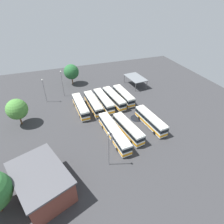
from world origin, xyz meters
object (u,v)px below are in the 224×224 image
at_px(bus_row0_slot0, 151,120).
at_px(bus_row1_slot2, 104,100).
at_px(lamp_post_near_entrance, 44,90).
at_px(bus_row1_slot0, 124,96).
at_px(lamp_post_far_corner, 109,148).
at_px(bus_row1_slot1, 114,98).
at_px(bus_row1_slot4, 81,106).
at_px(lamp_post_by_building, 62,83).
at_px(bus_row1_slot3, 93,103).
at_px(maintenance_shelter, 136,78).
at_px(bus_row0_slot2, 128,128).
at_px(bus_row0_slot3, 114,132).
at_px(depot_building, 42,182).
at_px(tree_northwest, 17,109).
at_px(tree_west_edge, 71,72).

bearing_deg(bus_row0_slot0, bus_row1_slot2, 31.68).
height_order(bus_row0_slot0, lamp_post_near_entrance, lamp_post_near_entrance).
relative_size(bus_row1_slot0, lamp_post_far_corner, 1.29).
distance_m(bus_row0_slot0, bus_row1_slot1, 16.39).
distance_m(bus_row1_slot4, lamp_post_by_building, 13.02).
xyz_separation_m(bus_row1_slot1, bus_row1_slot3, (-0.97, 7.55, -0.00)).
relative_size(maintenance_shelter, lamp_post_far_corner, 1.08).
xyz_separation_m(bus_row0_slot2, bus_row0_slot3, (-0.30, 4.17, 0.00)).
bearing_deg(depot_building, bus_row0_slot3, -60.78).
bearing_deg(bus_row1_slot2, bus_row1_slot3, 99.97).
xyz_separation_m(bus_row0_slot0, tree_northwest, (13.31, 35.17, 3.28)).
xyz_separation_m(lamp_post_by_building, tree_west_edge, (9.10, -4.66, 0.05)).
distance_m(bus_row1_slot3, lamp_post_far_corner, 24.32).
distance_m(bus_row1_slot0, maintenance_shelter, 13.08).
distance_m(bus_row1_slot2, bus_row1_slot4, 8.07).
bearing_deg(bus_row0_slot3, bus_row1_slot0, -29.75).
height_order(lamp_post_far_corner, lamp_post_by_building, lamp_post_by_building).
bearing_deg(lamp_post_near_entrance, bus_row1_slot1, -111.28).
height_order(bus_row0_slot3, bus_row1_slot1, same).
relative_size(bus_row0_slot0, bus_row1_slot4, 0.98).
bearing_deg(lamp_post_far_corner, maintenance_shelter, -33.51).
relative_size(bus_row1_slot0, bus_row1_slot3, 0.94).
height_order(depot_building, maintenance_shelter, depot_building).
bearing_deg(depot_building, bus_row1_slot1, -42.01).
height_order(bus_row1_slot2, lamp_post_far_corner, lamp_post_far_corner).
xyz_separation_m(bus_row0_slot3, bus_row1_slot0, (17.49, -10.00, -0.00)).
relative_size(bus_row0_slot0, bus_row1_slot1, 0.96).
bearing_deg(lamp_post_near_entrance, bus_row0_slot2, -141.66).
bearing_deg(bus_row1_slot3, lamp_post_by_building, 34.48).
distance_m(bus_row0_slot0, bus_row1_slot4, 22.40).
bearing_deg(bus_row1_slot3, bus_row1_slot1, -82.69).
distance_m(bus_row1_slot1, lamp_post_near_entrance, 23.70).
bearing_deg(bus_row0_slot0, lamp_post_far_corner, 120.96).
bearing_deg(depot_building, lamp_post_near_entrance, -3.95).
height_order(bus_row0_slot2, lamp_post_near_entrance, lamp_post_near_entrance).
bearing_deg(bus_row1_slot2, maintenance_shelter, -58.30).
relative_size(bus_row0_slot2, bus_row1_slot4, 0.96).
xyz_separation_m(maintenance_shelter, tree_northwest, (-12.08, 42.45, 1.77)).
bearing_deg(bus_row1_slot4, tree_west_edge, -2.46).
bearing_deg(lamp_post_near_entrance, depot_building, 176.05).
xyz_separation_m(bus_row0_slot0, depot_building, (-11.64, 29.90, 1.08)).
height_order(bus_row1_slot3, depot_building, depot_building).
bearing_deg(bus_row0_slot2, bus_row0_slot0, -81.16).
distance_m(bus_row1_slot2, depot_building, 33.77).
relative_size(bus_row1_slot0, bus_row1_slot4, 0.95).
distance_m(depot_building, lamp_post_by_building, 38.89).
height_order(bus_row1_slot2, tree_west_edge, tree_west_edge).
height_order(bus_row0_slot2, bus_row0_slot3, same).
height_order(depot_building, lamp_post_far_corner, lamp_post_far_corner).
height_order(bus_row1_slot4, maintenance_shelter, maintenance_shelter).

